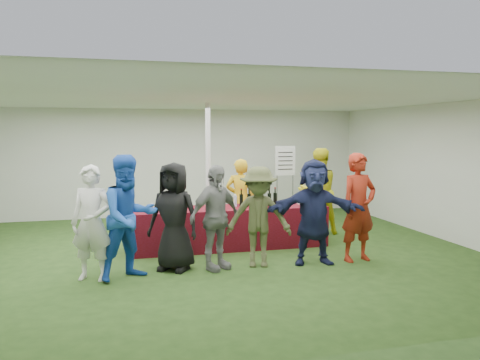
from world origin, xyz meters
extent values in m
plane|color=#284719|center=(0.00, 0.00, 0.00)|extent=(60.00, 60.00, 0.00)
plane|color=white|center=(0.00, 4.00, 1.35)|extent=(10.00, 0.00, 10.00)
plane|color=white|center=(0.00, -4.00, 1.35)|extent=(10.00, 0.00, 10.00)
plane|color=white|center=(5.00, 0.00, 1.35)|extent=(0.00, 8.00, 8.00)
plane|color=white|center=(0.00, 0.00, 2.70)|extent=(10.00, 10.00, 0.00)
cylinder|color=silver|center=(0.50, 1.20, 1.35)|extent=(0.10, 0.10, 2.70)
cube|color=maroon|center=(0.74, 0.35, 0.38)|extent=(3.60, 0.80, 0.75)
cylinder|color=black|center=(0.99, 0.47, 0.86)|extent=(0.07, 0.07, 0.22)
cylinder|color=black|center=(0.99, 0.47, 1.01)|extent=(0.03, 0.03, 0.08)
cylinder|color=maroon|center=(0.99, 0.47, 1.06)|extent=(0.03, 0.03, 0.02)
cylinder|color=black|center=(1.15, 0.48, 0.86)|extent=(0.07, 0.07, 0.22)
cylinder|color=black|center=(1.15, 0.48, 1.01)|extent=(0.03, 0.03, 0.08)
cylinder|color=maroon|center=(1.15, 0.48, 1.06)|extent=(0.03, 0.03, 0.02)
cylinder|color=black|center=(1.30, 0.48, 0.86)|extent=(0.07, 0.07, 0.22)
cylinder|color=black|center=(1.30, 0.48, 1.01)|extent=(0.03, 0.03, 0.08)
cylinder|color=maroon|center=(1.30, 0.48, 1.06)|extent=(0.03, 0.03, 0.02)
cylinder|color=black|center=(1.39, 0.52, 0.86)|extent=(0.07, 0.07, 0.22)
cylinder|color=black|center=(1.39, 0.52, 1.01)|extent=(0.03, 0.03, 0.08)
cylinder|color=maroon|center=(1.39, 0.52, 1.06)|extent=(0.03, 0.03, 0.02)
cylinder|color=black|center=(1.54, 0.47, 0.86)|extent=(0.07, 0.07, 0.22)
cylinder|color=black|center=(1.54, 0.47, 1.01)|extent=(0.03, 0.03, 0.08)
cylinder|color=maroon|center=(1.54, 0.47, 1.06)|extent=(0.03, 0.03, 0.02)
cylinder|color=black|center=(1.67, 0.51, 0.86)|extent=(0.07, 0.07, 0.22)
cylinder|color=black|center=(1.67, 0.51, 1.01)|extent=(0.03, 0.03, 0.08)
cylinder|color=maroon|center=(1.67, 0.51, 1.06)|extent=(0.03, 0.03, 0.02)
cylinder|color=silver|center=(-0.68, 0.11, 0.75)|extent=(0.06, 0.06, 0.00)
cylinder|color=silver|center=(-0.68, 0.11, 0.79)|extent=(0.01, 0.01, 0.07)
cylinder|color=silver|center=(-0.68, 0.11, 0.87)|extent=(0.06, 0.06, 0.08)
cylinder|color=#46070B|center=(-0.68, 0.11, 0.84)|extent=(0.05, 0.05, 0.02)
cylinder|color=silver|center=(-0.30, 0.10, 0.75)|extent=(0.06, 0.06, 0.00)
cylinder|color=silver|center=(-0.30, 0.10, 0.79)|extent=(0.01, 0.01, 0.07)
cylinder|color=silver|center=(-0.30, 0.10, 0.87)|extent=(0.06, 0.06, 0.08)
cylinder|color=silver|center=(-0.01, 0.08, 0.75)|extent=(0.06, 0.06, 0.00)
cylinder|color=silver|center=(-0.01, 0.08, 0.79)|extent=(0.01, 0.01, 0.07)
cylinder|color=silver|center=(-0.01, 0.08, 0.87)|extent=(0.06, 0.06, 0.08)
cylinder|color=silver|center=(0.48, 0.06, 0.75)|extent=(0.06, 0.06, 0.00)
cylinder|color=silver|center=(0.48, 0.06, 0.79)|extent=(0.01, 0.01, 0.07)
cylinder|color=silver|center=(0.48, 0.06, 0.87)|extent=(0.06, 0.06, 0.08)
cylinder|color=silver|center=(2.07, 0.14, 0.75)|extent=(0.06, 0.06, 0.00)
cylinder|color=silver|center=(2.07, 0.14, 0.79)|extent=(0.01, 0.01, 0.07)
cylinder|color=silver|center=(2.07, 0.14, 0.87)|extent=(0.06, 0.06, 0.08)
cylinder|color=silver|center=(0.87, 0.43, 0.85)|extent=(0.07, 0.07, 0.20)
cylinder|color=silver|center=(0.87, 0.43, 0.96)|extent=(0.03, 0.03, 0.03)
cube|color=white|center=(2.24, 0.40, 0.77)|extent=(0.25, 0.18, 0.03)
cylinder|color=slate|center=(2.30, 0.13, 0.84)|extent=(0.25, 0.25, 0.18)
cylinder|color=slate|center=(2.41, 2.55, 0.55)|extent=(0.02, 0.02, 1.10)
cylinder|color=slate|center=(2.81, 2.55, 0.55)|extent=(0.02, 0.02, 1.10)
cube|color=white|center=(2.61, 2.55, 1.45)|extent=(0.50, 0.02, 0.70)
cube|color=black|center=(2.61, 2.54, 1.65)|extent=(0.36, 0.01, 0.02)
cube|color=black|center=(2.61, 2.54, 1.55)|extent=(0.36, 0.01, 0.02)
cube|color=black|center=(2.61, 2.54, 1.45)|extent=(0.36, 0.01, 0.02)
cube|color=black|center=(2.61, 2.54, 1.35)|extent=(0.36, 0.01, 0.02)
cube|color=black|center=(2.61, 2.54, 1.25)|extent=(0.36, 0.01, 0.02)
imported|color=gold|center=(1.10, 0.95, 0.80)|extent=(0.68, 0.56, 1.61)
imported|color=yellow|center=(2.78, 1.02, 0.90)|extent=(0.93, 0.75, 1.80)
imported|color=silver|center=(-1.60, -1.02, 0.83)|extent=(0.71, 0.58, 1.66)
imported|color=blue|center=(-1.08, -1.08, 0.90)|extent=(1.09, 1.00, 1.81)
imported|color=black|center=(-0.40, -0.81, 0.83)|extent=(0.97, 0.88, 1.67)
imported|color=gray|center=(0.21, -0.95, 0.82)|extent=(1.03, 0.82, 1.63)
imported|color=#484E2B|center=(0.91, -0.96, 0.80)|extent=(1.14, 0.82, 1.59)
imported|color=#1A2045|center=(1.82, -1.02, 0.85)|extent=(1.64, 0.76, 1.70)
imported|color=maroon|center=(2.60, -1.04, 0.89)|extent=(0.72, 0.53, 1.79)
camera|label=1|loc=(-1.16, -7.92, 2.12)|focal=35.00mm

